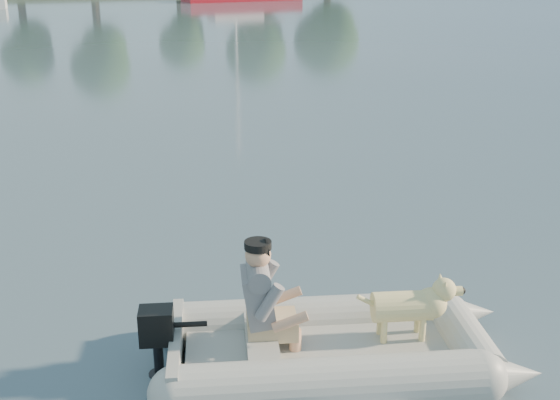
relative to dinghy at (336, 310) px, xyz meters
name	(u,v)px	position (x,y,z in m)	size (l,w,h in m)	color
water	(321,358)	(-0.07, 0.15, -0.57)	(160.00, 160.00, 0.00)	slate
dinghy	(336,310)	(0.00, 0.00, 0.00)	(4.60, 3.39, 1.33)	#9C9C97
man	(261,293)	(-0.64, 0.21, 0.18)	(0.70, 0.60, 1.03)	slate
dog	(402,311)	(0.61, -0.10, -0.07)	(0.89, 0.32, 0.60)	#CBBB75
outboard_motor	(158,345)	(-1.55, 0.39, -0.27)	(0.40, 0.28, 0.76)	black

